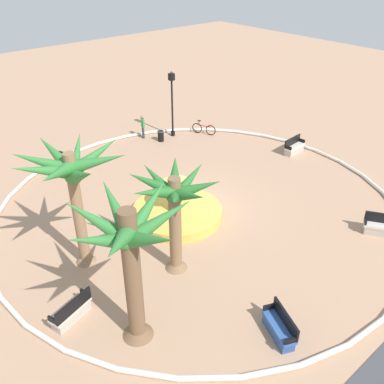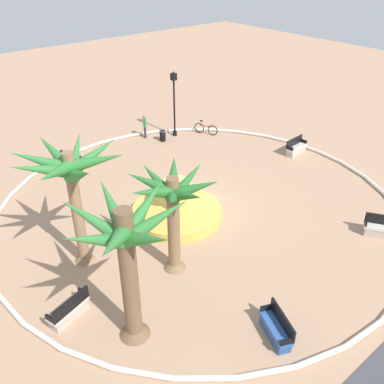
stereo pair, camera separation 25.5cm
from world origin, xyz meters
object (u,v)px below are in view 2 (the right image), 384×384
object	(u,v)px
bench_west	(69,311)
bicycle_red_frame	(206,129)
fountain	(177,212)
trash_bin	(163,135)
palm_tree_by_curb	(70,175)
bench_southwest	(276,329)
bench_north	(296,148)
palm_tree_near_fountain	(126,247)
lamppost	(174,99)
bench_east	(74,162)
palm_tree_mid_plaza	(172,199)
person_cyclist_helmet	(145,125)
bench_southeast	(382,229)

from	to	relation	value
bench_west	bicycle_red_frame	distance (m)	17.28
fountain	trash_bin	size ratio (longest dim) A/B	5.92
palm_tree_by_curb	bench_southwest	bearing A→B (deg)	111.88
fountain	bench_north	xyz separation A→B (m)	(-10.03, -0.78, 0.06)
palm_tree_near_fountain	bench_north	xyz separation A→B (m)	(-15.50, -5.43, -3.39)
bench_west	lamppost	size ratio (longest dim) A/B	0.38
bench_east	bicycle_red_frame	size ratio (longest dim) A/B	1.07
bench_north	trash_bin	xyz separation A→B (m)	(5.22, -6.88, 0.04)
palm_tree_mid_plaza	bicycle_red_frame	bearing A→B (deg)	-136.74
fountain	trash_bin	bearing A→B (deg)	-122.15
person_cyclist_helmet	bench_west	bearing A→B (deg)	45.99
fountain	palm_tree_by_curb	world-z (taller)	palm_tree_by_curb
palm_tree_near_fountain	bench_southwest	bearing A→B (deg)	138.90
palm_tree_by_curb	lamppost	xyz separation A→B (m)	(-10.96, -7.94, -1.48)
bench_north	bench_southwest	size ratio (longest dim) A/B	0.98
bench_southeast	bicycle_red_frame	size ratio (longest dim) A/B	1.03
bench_east	palm_tree_by_curb	bearing A→B (deg)	65.98
bench_east	person_cyclist_helmet	distance (m)	5.76
bench_east	lamppost	world-z (taller)	lamppost
bench_southwest	bicycle_red_frame	world-z (taller)	bench_southwest
palm_tree_near_fountain	palm_tree_by_curb	size ratio (longest dim) A/B	1.01
palm_tree_by_curb	trash_bin	distance (m)	13.00
fountain	trash_bin	world-z (taller)	fountain
bench_east	person_cyclist_helmet	bearing A→B (deg)	-170.39
fountain	lamppost	bearing A→B (deg)	-127.30
bench_east	bench_southeast	bearing A→B (deg)	116.72
bench_southeast	trash_bin	world-z (taller)	bench_southeast
bench_north	person_cyclist_helmet	size ratio (longest dim) A/B	1.03
fountain	person_cyclist_helmet	distance (m)	9.83
bench_east	trash_bin	world-z (taller)	bench_east
trash_bin	bench_north	bearing A→B (deg)	127.18
bench_north	bicycle_red_frame	size ratio (longest dim) A/B	1.04
palm_tree_by_curb	palm_tree_mid_plaza	xyz separation A→B (m)	(-2.63, 2.75, -0.76)
bench_north	trash_bin	bearing A→B (deg)	-52.82
bench_north	palm_tree_by_curb	bearing A→B (deg)	3.26
bench_east	bench_southeast	size ratio (longest dim) A/B	1.04
palm_tree_mid_plaza	trash_bin	xyz separation A→B (m)	(-7.16, -10.48, -2.90)
palm_tree_mid_plaza	person_cyclist_helmet	size ratio (longest dim) A/B	2.78
palm_tree_near_fountain	bench_west	xyz separation A→B (m)	(1.35, -2.06, -3.39)
bench_north	trash_bin	size ratio (longest dim) A/B	2.24
palm_tree_near_fountain	lamppost	distance (m)	17.01
palm_tree_near_fountain	bench_southeast	world-z (taller)	palm_tree_near_fountain
bench_west	bench_east	bearing A→B (deg)	-117.24
bench_southwest	lamppost	size ratio (longest dim) A/B	0.38
palm_tree_by_curb	bench_west	bearing A→B (deg)	53.72
bench_southwest	person_cyclist_helmet	xyz separation A→B (m)	(-6.11, -16.64, 0.54)
palm_tree_mid_plaza	bicycle_red_frame	size ratio (longest dim) A/B	2.83
bench_southeast	palm_tree_near_fountain	bearing A→B (deg)	-11.97
palm_tree_by_curb	person_cyclist_helmet	xyz separation A→B (m)	(-9.21, -8.93, -3.16)
fountain	person_cyclist_helmet	xyz separation A→B (m)	(-4.24, -8.85, 0.60)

